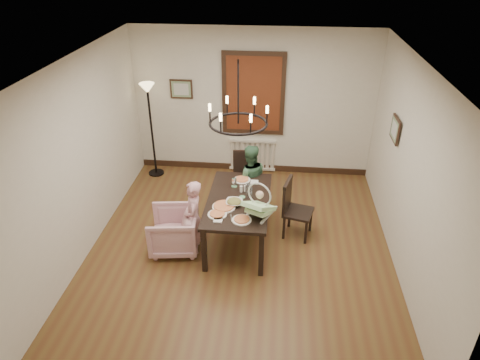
% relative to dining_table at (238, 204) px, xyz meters
% --- Properties ---
extents(room_shell, '(4.51, 5.00, 2.81)m').
position_rel_dining_table_xyz_m(room_shell, '(0.04, 0.20, 0.73)').
color(room_shell, brown).
rests_on(room_shell, ground).
extents(dining_table, '(0.92, 1.63, 0.76)m').
position_rel_dining_table_xyz_m(dining_table, '(0.00, 0.00, 0.00)').
color(dining_table, black).
rests_on(dining_table, room_shell).
extents(chair_far, '(0.44, 0.44, 0.92)m').
position_rel_dining_table_xyz_m(chair_far, '(-0.01, 1.13, -0.21)').
color(chair_far, black).
rests_on(chair_far, room_shell).
extents(chair_right, '(0.51, 0.51, 0.96)m').
position_rel_dining_table_xyz_m(chair_right, '(0.90, 0.23, -0.19)').
color(chair_right, black).
rests_on(chair_right, room_shell).
extents(armchair, '(0.79, 0.78, 0.65)m').
position_rel_dining_table_xyz_m(armchair, '(-0.94, -0.29, -0.35)').
color(armchair, beige).
rests_on(armchair, room_shell).
extents(elderly_woman, '(0.28, 0.38, 0.96)m').
position_rel_dining_table_xyz_m(elderly_woman, '(-0.63, -0.29, -0.19)').
color(elderly_woman, '#C88D95').
rests_on(elderly_woman, room_shell).
extents(seated_man, '(0.57, 0.49, 1.02)m').
position_rel_dining_table_xyz_m(seated_man, '(0.10, 0.83, -0.16)').
color(seated_man, '#3E6848').
rests_on(seated_man, room_shell).
extents(baby_bouncer, '(0.56, 0.63, 0.34)m').
position_rel_dining_table_xyz_m(baby_bouncer, '(0.32, -0.40, 0.25)').
color(baby_bouncer, '#B3E69F').
rests_on(baby_bouncer, dining_table).
extents(salad_bowl, '(0.29, 0.29, 0.07)m').
position_rel_dining_table_xyz_m(salad_bowl, '(-0.05, -0.16, 0.12)').
color(salad_bowl, white).
rests_on(salad_bowl, dining_table).
extents(pizza_platter, '(0.34, 0.34, 0.04)m').
position_rel_dining_table_xyz_m(pizza_platter, '(-0.18, -0.26, 0.11)').
color(pizza_platter, tan).
rests_on(pizza_platter, dining_table).
extents(drinking_glass, '(0.08, 0.08, 0.15)m').
position_rel_dining_table_xyz_m(drinking_glass, '(0.16, 0.08, 0.16)').
color(drinking_glass, silver).
rests_on(drinking_glass, dining_table).
extents(window_blinds, '(1.00, 0.03, 1.40)m').
position_rel_dining_table_xyz_m(window_blinds, '(0.04, 2.29, 0.93)').
color(window_blinds, maroon).
rests_on(window_blinds, room_shell).
extents(radiator, '(0.92, 0.12, 0.62)m').
position_rel_dining_table_xyz_m(radiator, '(0.04, 2.31, -0.32)').
color(radiator, silver).
rests_on(radiator, room_shell).
extents(picture_back, '(0.42, 0.03, 0.36)m').
position_rel_dining_table_xyz_m(picture_back, '(-1.31, 2.30, 0.98)').
color(picture_back, black).
rests_on(picture_back, room_shell).
extents(picture_right, '(0.03, 0.42, 0.36)m').
position_rel_dining_table_xyz_m(picture_right, '(2.25, 0.73, 0.98)').
color(picture_right, black).
rests_on(picture_right, room_shell).
extents(floor_lamp, '(0.30, 0.30, 1.80)m').
position_rel_dining_table_xyz_m(floor_lamp, '(-1.86, 1.98, 0.23)').
color(floor_lamp, black).
rests_on(floor_lamp, room_shell).
extents(chandelier, '(0.80, 0.80, 0.04)m').
position_rel_dining_table_xyz_m(chandelier, '(0.00, 0.00, 1.28)').
color(chandelier, black).
rests_on(chandelier, room_shell).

